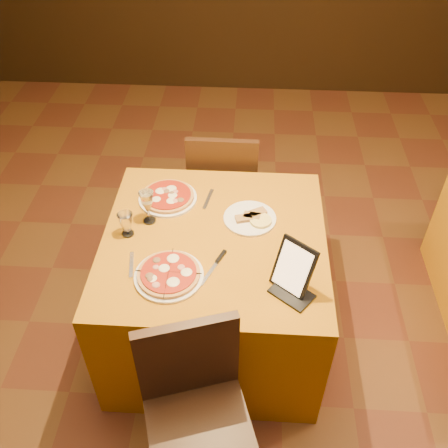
# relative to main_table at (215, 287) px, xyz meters

# --- Properties ---
(floor) EXTENTS (6.00, 7.00, 0.01)m
(floor) POSITION_rel_main_table_xyz_m (0.38, -0.46, -0.38)
(floor) COLOR #5E2D19
(floor) RESTS_ON ground
(main_table) EXTENTS (1.10, 1.10, 0.75)m
(main_table) POSITION_rel_main_table_xyz_m (0.00, 0.00, 0.00)
(main_table) COLOR #AC6B0B
(main_table) RESTS_ON floor
(chair_main_near) EXTENTS (0.57, 0.57, 0.91)m
(chair_main_near) POSITION_rel_main_table_xyz_m (0.00, -0.83, 0.08)
(chair_main_near) COLOR black
(chair_main_near) RESTS_ON floor
(chair_main_far) EXTENTS (0.44, 0.44, 0.91)m
(chair_main_far) POSITION_rel_main_table_xyz_m (0.00, 0.82, 0.08)
(chair_main_far) COLOR black
(chair_main_far) RESTS_ON floor
(pizza_near) EXTENTS (0.32, 0.32, 0.03)m
(pizza_near) POSITION_rel_main_table_xyz_m (-0.18, -0.27, 0.39)
(pizza_near) COLOR white
(pizza_near) RESTS_ON main_table
(pizza_far) EXTENTS (0.31, 0.31, 0.03)m
(pizza_far) POSITION_rel_main_table_xyz_m (-0.27, 0.28, 0.39)
(pizza_far) COLOR white
(pizza_far) RESTS_ON main_table
(cutlet_dish) EXTENTS (0.27, 0.27, 0.03)m
(cutlet_dish) POSITION_rel_main_table_xyz_m (0.17, 0.14, 0.39)
(cutlet_dish) COLOR white
(cutlet_dish) RESTS_ON main_table
(wine_glass) EXTENTS (0.10, 0.10, 0.19)m
(wine_glass) POSITION_rel_main_table_xyz_m (-0.34, 0.10, 0.47)
(wine_glass) COLOR #D3BD78
(wine_glass) RESTS_ON main_table
(water_glass) EXTENTS (0.09, 0.09, 0.13)m
(water_glass) POSITION_rel_main_table_xyz_m (-0.43, -0.00, 0.44)
(water_glass) COLOR silver
(water_glass) RESTS_ON main_table
(tablet) EXTENTS (0.20, 0.19, 0.23)m
(tablet) POSITION_rel_main_table_xyz_m (0.37, -0.29, 0.49)
(tablet) COLOR black
(tablet) RESTS_ON main_table
(knife) EXTENTS (0.11, 0.21, 0.01)m
(knife) POSITION_rel_main_table_xyz_m (0.01, -0.21, 0.38)
(knife) COLOR silver
(knife) RESTS_ON main_table
(fork_near) EXTENTS (0.04, 0.16, 0.01)m
(fork_near) POSITION_rel_main_table_xyz_m (-0.37, -0.21, 0.38)
(fork_near) COLOR #AEADB4
(fork_near) RESTS_ON main_table
(fork_far) EXTENTS (0.05, 0.17, 0.01)m
(fork_far) POSITION_rel_main_table_xyz_m (-0.05, 0.29, 0.38)
(fork_far) COLOR silver
(fork_far) RESTS_ON main_table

